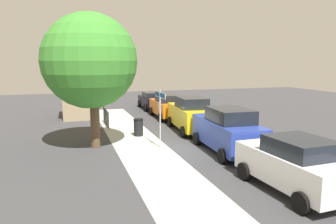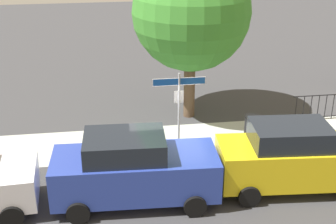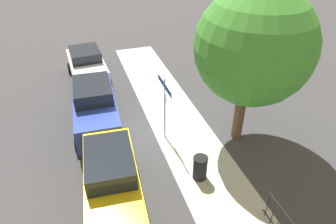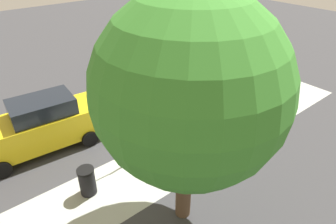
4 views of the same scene
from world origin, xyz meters
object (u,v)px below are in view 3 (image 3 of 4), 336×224
object	(u,v)px
car_white	(87,66)
street_sign	(165,96)
car_yellow	(112,183)
trash_bin	(200,168)
shade_tree	(251,47)
car_blue	(95,107)

from	to	relation	value
car_white	street_sign	bearing A→B (deg)	18.90
street_sign	car_yellow	bearing A→B (deg)	-42.24
car_yellow	trash_bin	size ratio (longest dim) A/B	4.87
shade_tree	car_yellow	distance (m)	6.91
shade_tree	car_yellow	bearing A→B (deg)	-70.77
car_white	trash_bin	bearing A→B (deg)	15.50
street_sign	shade_tree	bearing A→B (deg)	71.19
car_white	trash_bin	size ratio (longest dim) A/B	4.29
street_sign	car_blue	size ratio (longest dim) A/B	0.61
shade_tree	car_blue	bearing A→B (deg)	-115.77
car_white	car_blue	size ratio (longest dim) A/B	0.89
shade_tree	car_yellow	xyz separation A→B (m)	(2.02, -5.78, -3.21)
shade_tree	car_blue	world-z (taller)	shade_tree
car_blue	trash_bin	world-z (taller)	car_blue
shade_tree	car_white	distance (m)	10.04
shade_tree	car_blue	xyz separation A→B (m)	(-2.78, -5.77, -3.21)
shade_tree	trash_bin	world-z (taller)	shade_tree
car_blue	car_yellow	xyz separation A→B (m)	(4.80, -0.01, -0.00)
car_yellow	shade_tree	bearing A→B (deg)	113.62
street_sign	trash_bin	world-z (taller)	street_sign
shade_tree	car_white	size ratio (longest dim) A/B	1.55
street_sign	car_white	size ratio (longest dim) A/B	0.69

